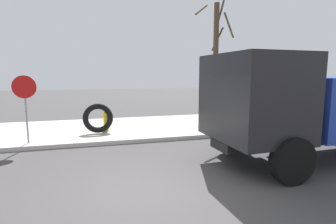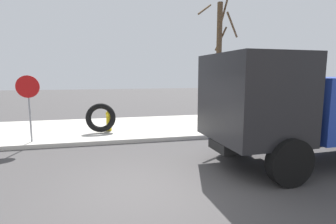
{
  "view_description": "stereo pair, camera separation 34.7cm",
  "coord_description": "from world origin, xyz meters",
  "px_view_note": "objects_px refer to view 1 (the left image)",
  "views": [
    {
      "loc": [
        -1.1,
        -5.41,
        2.5
      ],
      "look_at": [
        1.2,
        2.86,
        1.27
      ],
      "focal_mm": 28.61,
      "sensor_mm": 36.0,
      "label": 1
    },
    {
      "loc": [
        -0.77,
        -5.49,
        2.5
      ],
      "look_at": [
        1.2,
        2.86,
        1.27
      ],
      "focal_mm": 28.61,
      "sensor_mm": 36.0,
      "label": 2
    }
  ],
  "objects_px": {
    "loose_tire": "(98,118)",
    "stop_sign": "(25,97)",
    "bare_tree": "(215,63)",
    "fire_hydrant": "(106,121)",
    "dump_truck_blue": "(321,105)"
  },
  "relations": [
    {
      "from": "dump_truck_blue",
      "to": "bare_tree",
      "type": "bearing_deg",
      "value": 106.24
    },
    {
      "from": "loose_tire",
      "to": "stop_sign",
      "type": "bearing_deg",
      "value": -155.59
    },
    {
      "from": "dump_truck_blue",
      "to": "loose_tire",
      "type": "bearing_deg",
      "value": 142.78
    },
    {
      "from": "fire_hydrant",
      "to": "loose_tire",
      "type": "relative_size",
      "value": 0.7
    },
    {
      "from": "loose_tire",
      "to": "bare_tree",
      "type": "bearing_deg",
      "value": -3.66
    },
    {
      "from": "stop_sign",
      "to": "bare_tree",
      "type": "relative_size",
      "value": 0.43
    },
    {
      "from": "stop_sign",
      "to": "dump_truck_blue",
      "type": "distance_m",
      "value": 9.3
    },
    {
      "from": "dump_truck_blue",
      "to": "bare_tree",
      "type": "distance_m",
      "value": 4.78
    },
    {
      "from": "loose_tire",
      "to": "dump_truck_blue",
      "type": "xyz_separation_m",
      "value": [
        6.21,
        -4.71,
        0.87
      ]
    },
    {
      "from": "fire_hydrant",
      "to": "loose_tire",
      "type": "xyz_separation_m",
      "value": [
        -0.32,
        -0.19,
        0.15
      ]
    },
    {
      "from": "loose_tire",
      "to": "bare_tree",
      "type": "xyz_separation_m",
      "value": [
        4.92,
        -0.32,
        2.23
      ]
    },
    {
      "from": "stop_sign",
      "to": "bare_tree",
      "type": "distance_m",
      "value": 7.41
    },
    {
      "from": "loose_tire",
      "to": "dump_truck_blue",
      "type": "bearing_deg",
      "value": -37.22
    },
    {
      "from": "bare_tree",
      "to": "loose_tire",
      "type": "bearing_deg",
      "value": 176.34
    },
    {
      "from": "stop_sign",
      "to": "bare_tree",
      "type": "xyz_separation_m",
      "value": [
        7.27,
        0.75,
        1.23
      ]
    }
  ]
}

